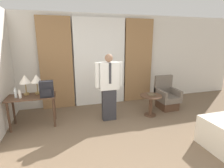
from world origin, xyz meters
name	(u,v)px	position (x,y,z in m)	size (l,w,h in m)	color
wall_back	(99,60)	(0.00, 3.16, 1.35)	(10.00, 0.06, 2.70)	silver
curtain_sheer_center	(100,63)	(0.00, 3.03, 1.29)	(1.53, 0.06, 2.58)	white
curtain_drape_left	(56,64)	(-1.25, 3.03, 1.29)	(0.90, 0.06, 2.58)	#997047
curtain_drape_right	(138,61)	(1.25, 3.03, 1.29)	(0.90, 0.06, 2.58)	#997047
desk	(32,101)	(-1.82, 2.04, 0.60)	(1.04, 0.55, 0.72)	#4C3323
table_lamp_left	(25,80)	(-1.94, 2.17, 1.08)	(0.25, 0.25, 0.47)	#9E7F47
table_lamp_right	(36,79)	(-1.69, 2.17, 1.08)	(0.25, 0.25, 0.47)	#9E7F47
bottle_near_edge	(16,93)	(-2.12, 1.99, 0.82)	(0.06, 0.06, 0.24)	silver
bottle_by_lamp	(20,94)	(-2.03, 1.95, 0.80)	(0.06, 0.06, 0.19)	silver
backpack	(47,89)	(-1.47, 1.87, 0.90)	(0.29, 0.20, 0.36)	black
person	(109,85)	(-0.05, 1.85, 0.89)	(0.67, 0.22, 1.64)	#2D2D33
armchair	(167,97)	(1.77, 2.11, 0.33)	(0.56, 0.62, 0.94)	#4C3323
side_table	(151,102)	(1.07, 1.77, 0.38)	(0.56, 0.56, 0.56)	#4C3323
book	(152,95)	(1.08, 1.78, 0.57)	(0.17, 0.20, 0.03)	brown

